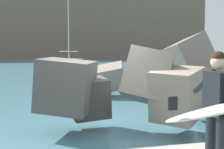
# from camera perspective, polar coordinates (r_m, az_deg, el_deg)

# --- Properties ---
(ground_plane) EXTENTS (400.00, 400.00, 0.00)m
(ground_plane) POSITION_cam_1_polar(r_m,az_deg,el_deg) (7.41, -2.70, -11.24)
(ground_plane) COLOR #42707F
(breakwater_jetty) EXTENTS (30.53, 7.91, 2.60)m
(breakwater_jetty) POSITION_cam_1_polar(r_m,az_deg,el_deg) (9.21, -12.98, -1.25)
(breakwater_jetty) COLOR #605B56
(breakwater_jetty) RESTS_ON ground
(surfer_with_board) EXTENTS (2.11, 1.20, 1.78)m
(surfer_with_board) POSITION_cam_1_polar(r_m,az_deg,el_deg) (4.35, 20.13, -5.68)
(surfer_with_board) COLOR black
(surfer_with_board) RESTS_ON walkway_path
(boat_near_left) EXTENTS (4.46, 3.71, 7.97)m
(boat_near_left) POSITION_cam_1_polar(r_m,az_deg,el_deg) (38.76, -8.42, 2.46)
(boat_near_left) COLOR beige
(boat_near_left) RESTS_ON ground
(headland_bluff) EXTENTS (82.49, 32.46, 18.89)m
(headland_bluff) POSITION_cam_1_polar(r_m,az_deg,el_deg) (77.45, -17.27, 10.06)
(headland_bluff) COLOR #756651
(headland_bluff) RESTS_ON ground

